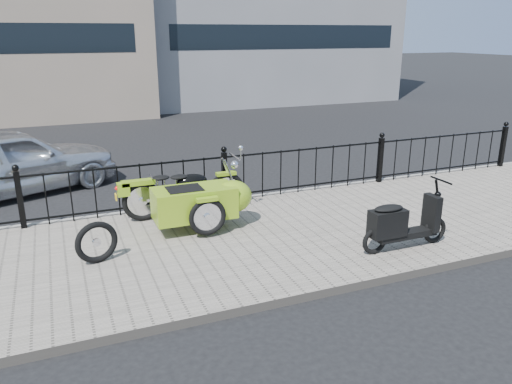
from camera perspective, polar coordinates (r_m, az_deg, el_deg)
name	(u,v)px	position (r m, az deg, el deg)	size (l,w,h in m)	color
ground	(250,231)	(8.42, -0.69, -4.53)	(120.00, 120.00, 0.00)	black
sidewalk	(262,239)	(7.97, 0.64, -5.40)	(30.00, 3.80, 0.12)	slate
curb	(223,202)	(9.66, -3.83, -1.19)	(30.00, 0.10, 0.12)	gray
iron_fence	(224,178)	(9.38, -3.63, 1.60)	(14.11, 0.11, 1.08)	black
motorcycle_sidecar	(202,198)	(8.23, -6.14, -0.74)	(2.28, 1.48, 0.98)	black
scooter	(401,224)	(7.63, 16.23, -3.55)	(1.50, 0.44, 1.01)	black
spare_tire	(97,242)	(7.28, -17.76, -5.50)	(0.61, 0.61, 0.09)	black
sedan_car	(13,161)	(11.32, -26.04, 3.18)	(1.63, 4.05, 1.38)	silver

